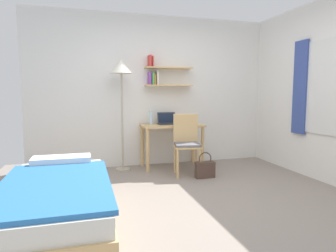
{
  "coord_description": "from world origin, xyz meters",
  "views": [
    {
      "loc": [
        -1.26,
        -3.08,
        1.26
      ],
      "look_at": [
        -0.24,
        0.51,
        0.85
      ],
      "focal_mm": 31.58,
      "sensor_mm": 36.0,
      "label": 1
    }
  ],
  "objects_px": {
    "desk": "(172,133)",
    "handbag": "(205,169)",
    "laptop": "(167,121)",
    "bed": "(57,204)",
    "book_stack": "(190,122)",
    "water_bottle": "(151,118)",
    "standing_lamp": "(121,73)",
    "desk_chair": "(187,142)"
  },
  "relations": [
    {
      "from": "desk",
      "to": "standing_lamp",
      "type": "distance_m",
      "value": 1.29
    },
    {
      "from": "desk_chair",
      "to": "book_stack",
      "type": "relative_size",
      "value": 4.0
    },
    {
      "from": "standing_lamp",
      "to": "water_bottle",
      "type": "bearing_deg",
      "value": 4.3
    },
    {
      "from": "desk_chair",
      "to": "standing_lamp",
      "type": "height_order",
      "value": "standing_lamp"
    },
    {
      "from": "water_bottle",
      "to": "handbag",
      "type": "bearing_deg",
      "value": -52.5
    },
    {
      "from": "book_stack",
      "to": "handbag",
      "type": "xyz_separation_m",
      "value": [
        -0.05,
        -0.82,
        -0.64
      ]
    },
    {
      "from": "desk",
      "to": "desk_chair",
      "type": "relative_size",
      "value": 1.1
    },
    {
      "from": "laptop",
      "to": "book_stack",
      "type": "bearing_deg",
      "value": -3.84
    },
    {
      "from": "bed",
      "to": "desk",
      "type": "bearing_deg",
      "value": 49.1
    },
    {
      "from": "handbag",
      "to": "water_bottle",
      "type": "bearing_deg",
      "value": 127.5
    },
    {
      "from": "desk_chair",
      "to": "laptop",
      "type": "relative_size",
      "value": 2.88
    },
    {
      "from": "desk",
      "to": "standing_lamp",
      "type": "height_order",
      "value": "standing_lamp"
    },
    {
      "from": "bed",
      "to": "desk",
      "type": "height_order",
      "value": "desk"
    },
    {
      "from": "desk",
      "to": "water_bottle",
      "type": "bearing_deg",
      "value": 168.42
    },
    {
      "from": "desk_chair",
      "to": "handbag",
      "type": "relative_size",
      "value": 2.4
    },
    {
      "from": "standing_lamp",
      "to": "water_bottle",
      "type": "xyz_separation_m",
      "value": [
        0.49,
        0.04,
        -0.73
      ]
    },
    {
      "from": "desk_chair",
      "to": "laptop",
      "type": "bearing_deg",
      "value": 104.8
    },
    {
      "from": "handbag",
      "to": "laptop",
      "type": "bearing_deg",
      "value": 112.62
    },
    {
      "from": "standing_lamp",
      "to": "laptop",
      "type": "height_order",
      "value": "standing_lamp"
    },
    {
      "from": "bed",
      "to": "desk",
      "type": "xyz_separation_m",
      "value": [
        1.69,
        1.95,
        0.36
      ]
    },
    {
      "from": "desk",
      "to": "handbag",
      "type": "distance_m",
      "value": 0.94
    },
    {
      "from": "bed",
      "to": "book_stack",
      "type": "xyz_separation_m",
      "value": [
        2.03,
        2.01,
        0.53
      ]
    },
    {
      "from": "desk",
      "to": "laptop",
      "type": "bearing_deg",
      "value": 125.64
    },
    {
      "from": "desk_chair",
      "to": "book_stack",
      "type": "distance_m",
      "value": 0.66
    },
    {
      "from": "desk_chair",
      "to": "book_stack",
      "type": "bearing_deg",
      "value": 65.84
    },
    {
      "from": "bed",
      "to": "desk",
      "type": "relative_size",
      "value": 1.81
    },
    {
      "from": "desk",
      "to": "standing_lamp",
      "type": "xyz_separation_m",
      "value": [
        -0.83,
        0.03,
        0.99
      ]
    },
    {
      "from": "water_bottle",
      "to": "handbag",
      "type": "height_order",
      "value": "water_bottle"
    },
    {
      "from": "handbag",
      "to": "bed",
      "type": "bearing_deg",
      "value": -149.03
    },
    {
      "from": "bed",
      "to": "laptop",
      "type": "bearing_deg",
      "value": 51.29
    },
    {
      "from": "laptop",
      "to": "bed",
      "type": "bearing_deg",
      "value": -128.71
    },
    {
      "from": "bed",
      "to": "book_stack",
      "type": "relative_size",
      "value": 7.99
    },
    {
      "from": "laptop",
      "to": "water_bottle",
      "type": "relative_size",
      "value": 1.41
    },
    {
      "from": "desk",
      "to": "book_stack",
      "type": "distance_m",
      "value": 0.39
    },
    {
      "from": "desk",
      "to": "standing_lamp",
      "type": "relative_size",
      "value": 0.58
    },
    {
      "from": "book_stack",
      "to": "desk_chair",
      "type": "bearing_deg",
      "value": -114.16
    },
    {
      "from": "laptop",
      "to": "water_bottle",
      "type": "xyz_separation_m",
      "value": [
        -0.29,
        -0.01,
        0.06
      ]
    },
    {
      "from": "desk_chair",
      "to": "water_bottle",
      "type": "relative_size",
      "value": 4.05
    },
    {
      "from": "bed",
      "to": "desk_chair",
      "type": "height_order",
      "value": "desk_chair"
    },
    {
      "from": "book_stack",
      "to": "water_bottle",
      "type": "bearing_deg",
      "value": 178.8
    },
    {
      "from": "desk",
      "to": "book_stack",
      "type": "xyz_separation_m",
      "value": [
        0.34,
        0.06,
        0.18
      ]
    },
    {
      "from": "standing_lamp",
      "to": "desk",
      "type": "bearing_deg",
      "value": -2.37
    }
  ]
}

